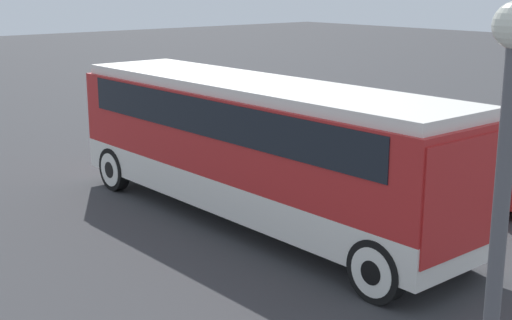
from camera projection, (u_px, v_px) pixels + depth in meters
The scene contains 4 objects.
ground_plane at pixel (256, 221), 15.69m from camera, with size 120.00×120.00×0.00m, color #38383A.
tour_bus at pixel (259, 139), 15.17m from camera, with size 10.52×2.56×3.10m.
parked_car_mid at pixel (330, 126), 22.72m from camera, with size 4.59×1.83×1.35m.
lamp_post at pixel (504, 178), 6.72m from camera, with size 0.44×0.44×4.95m.
Camera 1 is at (11.38, -9.62, 5.09)m, focal length 50.00 mm.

